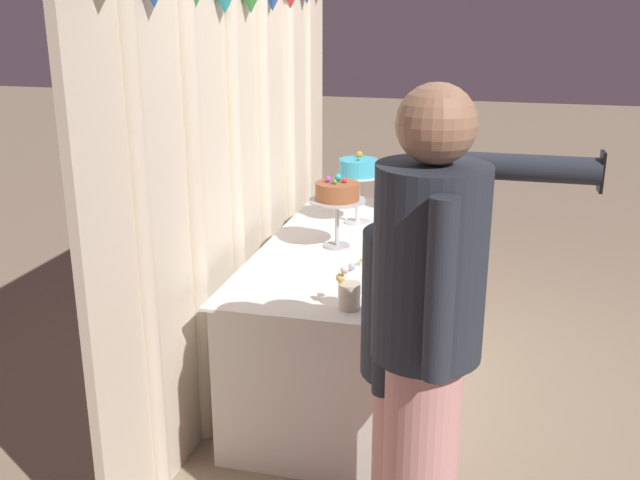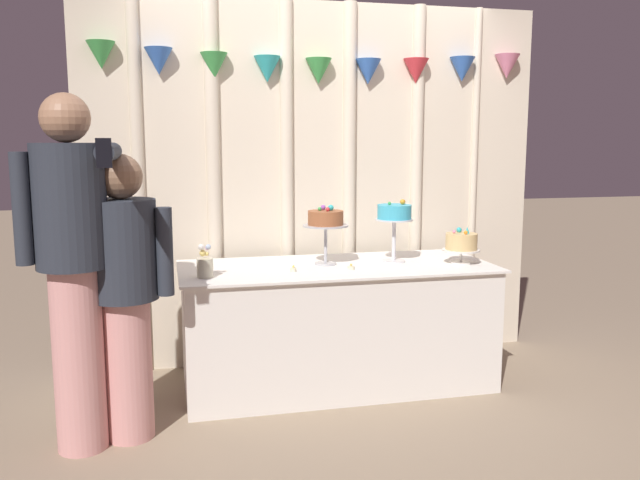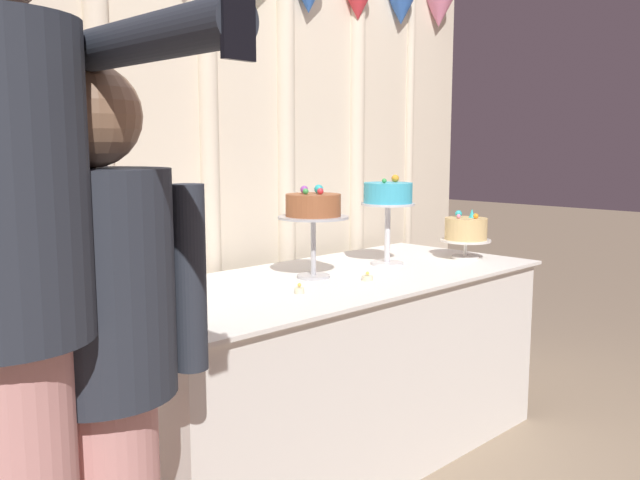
% 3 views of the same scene
% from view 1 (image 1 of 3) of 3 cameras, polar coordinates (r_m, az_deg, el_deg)
% --- Properties ---
extents(ground_plane, '(24.00, 24.00, 0.00)m').
position_cam_1_polar(ground_plane, '(4.20, 3.34, -10.56)').
color(ground_plane, gray).
extents(draped_curtain, '(3.21, 0.18, 2.49)m').
position_cam_1_polar(draped_curtain, '(3.89, -5.86, 7.85)').
color(draped_curtain, beige).
rests_on(draped_curtain, ground_plane).
extents(cake_table, '(1.96, 0.84, 0.78)m').
position_cam_1_polar(cake_table, '(4.05, 2.04, -5.54)').
color(cake_table, white).
rests_on(cake_table, ground_plane).
extents(cake_display_leftmost, '(0.29, 0.29, 0.38)m').
position_cam_1_polar(cake_display_leftmost, '(3.78, 1.33, 3.45)').
color(cake_display_leftmost, '#B2B2B7').
rests_on(cake_display_leftmost, cake_table).
extents(cake_display_center, '(0.24, 0.24, 0.41)m').
position_cam_1_polar(cake_display_center, '(4.20, 2.94, 5.22)').
color(cake_display_center, silver).
rests_on(cake_display_center, cake_table).
extents(cake_display_rightmost, '(0.24, 0.24, 0.24)m').
position_cam_1_polar(cake_display_rightmost, '(4.59, 5.77, 4.14)').
color(cake_display_rightmost, silver).
rests_on(cake_display_rightmost, cake_table).
extents(flower_vase, '(0.09, 0.10, 0.19)m').
position_cam_1_polar(flower_vase, '(3.09, 2.20, -4.05)').
color(flower_vase, beige).
rests_on(flower_vase, cake_table).
extents(tealight_far_left, '(0.04, 0.04, 0.04)m').
position_cam_1_polar(tealight_far_left, '(3.60, 3.19, -1.76)').
color(tealight_far_left, beige).
rests_on(tealight_far_left, cake_table).
extents(tealight_near_left, '(0.04, 0.04, 0.04)m').
position_cam_1_polar(tealight_near_left, '(3.92, 4.47, -0.11)').
color(tealight_near_left, beige).
rests_on(tealight_near_left, cake_table).
extents(guest_girl_blue_dress, '(0.50, 0.70, 1.78)m').
position_cam_1_polar(guest_girl_blue_dress, '(2.38, 8.27, -7.53)').
color(guest_girl_blue_dress, '#D6938E').
rests_on(guest_girl_blue_dress, ground_plane).
extents(guest_man_pink_jacket, '(0.50, 0.42, 1.49)m').
position_cam_1_polar(guest_man_pink_jacket, '(2.67, 6.86, -8.77)').
color(guest_man_pink_jacket, '#D6938E').
rests_on(guest_man_pink_jacket, ground_plane).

